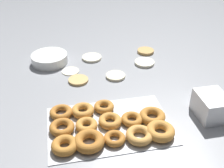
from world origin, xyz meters
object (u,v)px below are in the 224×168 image
at_px(pancake_0, 145,63).
at_px(pancake_5, 78,80).
at_px(pancake_1, 70,71).
at_px(pancake_2, 116,76).
at_px(batter_bowl, 50,59).
at_px(donut_tray, 108,126).
at_px(container_stack, 211,106).
at_px(pancake_3, 92,58).
at_px(pancake_4, 146,51).

height_order(pancake_0, pancake_5, pancake_0).
bearing_deg(pancake_1, pancake_2, -24.57).
distance_m(pancake_0, batter_bowl, 0.51).
height_order(pancake_2, batter_bowl, batter_bowl).
xyz_separation_m(donut_tray, container_stack, (0.42, -0.00, 0.03)).
xyz_separation_m(pancake_3, pancake_4, (0.31, 0.01, 0.00)).
bearing_deg(pancake_4, batter_bowl, -178.38).
bearing_deg(batter_bowl, pancake_3, 0.09).
relative_size(pancake_4, pancake_5, 0.98).
bearing_deg(batter_bowl, pancake_1, -49.42).
distance_m(pancake_1, pancake_3, 0.17).
height_order(pancake_4, pancake_5, pancake_4).
xyz_separation_m(pancake_4, donut_tray, (-0.34, -0.60, 0.01)).
bearing_deg(pancake_5, pancake_3, 65.89).
distance_m(pancake_2, pancake_3, 0.23).
bearing_deg(pancake_0, container_stack, -74.68).
xyz_separation_m(pancake_4, batter_bowl, (-0.54, -0.02, 0.02)).
xyz_separation_m(pancake_0, pancake_2, (-0.18, -0.10, -0.00)).
height_order(pancake_5, container_stack, container_stack).
bearing_deg(pancake_4, pancake_3, -177.27).
distance_m(pancake_0, container_stack, 0.49).
height_order(pancake_0, pancake_3, pancake_0).
bearing_deg(container_stack, pancake_1, 138.34).
distance_m(donut_tray, container_stack, 0.42).
xyz_separation_m(pancake_4, container_stack, (0.08, -0.60, 0.04)).
bearing_deg(donut_tray, pancake_3, 87.76).
height_order(pancake_1, pancake_4, pancake_4).
xyz_separation_m(batter_bowl, container_stack, (0.62, -0.58, 0.02)).
height_order(pancake_2, pancake_3, same).
relative_size(pancake_1, container_stack, 0.63).
height_order(pancake_2, pancake_4, pancake_4).
bearing_deg(pancake_2, pancake_1, 155.43).
distance_m(pancake_3, donut_tray, 0.58).
distance_m(pancake_1, donut_tray, 0.48).
relative_size(pancake_0, pancake_3, 0.99).
height_order(pancake_1, container_stack, container_stack).
bearing_deg(pancake_2, batter_bowl, 145.68).
distance_m(pancake_3, container_stack, 0.70).
bearing_deg(pancake_0, batter_bowl, 167.01).
relative_size(pancake_2, pancake_5, 1.00).
xyz_separation_m(pancake_4, pancake_5, (-0.41, -0.23, -0.00)).
bearing_deg(pancake_4, pancake_2, -134.70).
height_order(pancake_0, donut_tray, donut_tray).
distance_m(pancake_0, pancake_5, 0.38).
height_order(pancake_2, donut_tray, donut_tray).
relative_size(pancake_0, pancake_4, 1.12).
bearing_deg(pancake_2, pancake_5, -179.47).
xyz_separation_m(pancake_0, batter_bowl, (-0.49, 0.11, 0.02)).
distance_m(pancake_2, pancake_5, 0.18).
distance_m(pancake_5, container_stack, 0.61).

